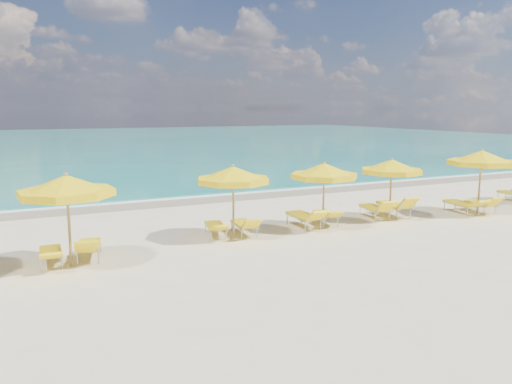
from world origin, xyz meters
name	(u,v)px	position (x,y,z in m)	size (l,w,h in m)	color
ground_plane	(277,237)	(0.00, 0.00, 0.00)	(120.00, 120.00, 0.00)	beige
ocean	(86,143)	(0.00, 48.00, 0.00)	(120.00, 80.00, 0.30)	#167F6F
wet_sand_band	(199,199)	(0.00, 7.40, 0.00)	(120.00, 2.60, 0.01)	tan
foam_line	(193,196)	(0.00, 8.20, 0.00)	(120.00, 1.20, 0.03)	white
whitecap_near	(43,179)	(-6.00, 17.00, 0.00)	(14.00, 0.36, 0.05)	white
whitecap_far	(226,158)	(8.00, 24.00, 0.00)	(18.00, 0.30, 0.05)	white
umbrella_2	(67,187)	(-6.08, -0.36, 2.05)	(2.94, 2.94, 2.41)	#A48952
umbrella_3	(233,175)	(-1.26, 0.47, 1.96)	(2.33, 2.33, 2.30)	#A48952
umbrella_4	(324,171)	(1.91, 0.32, 1.92)	(2.84, 2.84, 2.26)	#A48952
umbrella_5	(392,167)	(4.91, 0.53, 1.90)	(2.66, 2.66, 2.23)	#A48952
umbrella_6	(481,158)	(8.56, -0.18, 2.11)	(2.69, 2.69, 2.48)	#A48952
lounger_2_left	(51,258)	(-6.54, -0.02, 0.20)	(0.59, 1.69, 0.61)	#A5A8AD
lounger_2_right	(89,251)	(-5.58, 0.11, 0.21)	(0.88, 1.79, 0.78)	#A5A8AD
lounger_3_left	(216,230)	(-1.68, 0.91, 0.19)	(0.81, 1.71, 0.61)	#A5A8AD
lounger_3_right	(244,228)	(-0.79, 0.71, 0.20)	(0.73, 1.72, 0.72)	#A5A8AD
lounger_4_left	(304,221)	(1.42, 0.72, 0.23)	(0.69, 1.94, 0.82)	#A5A8AD
lounger_4_right	(326,218)	(2.43, 0.93, 0.19)	(0.85, 1.71, 0.63)	#A5A8AD
lounger_5_left	(375,212)	(4.52, 0.88, 0.22)	(0.88, 1.83, 0.83)	#A5A8AD
lounger_5_right	(394,209)	(5.44, 0.91, 0.24)	(0.85, 1.95, 0.90)	#A5A8AD
lounger_6_left	(462,207)	(8.11, 0.16, 0.22)	(0.72, 1.90, 0.72)	#A5A8AD
lounger_6_right	(481,207)	(8.92, -0.01, 0.20)	(0.81, 1.66, 0.76)	#A5A8AD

